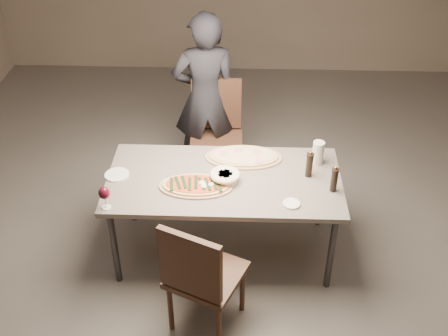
{
  "coord_description": "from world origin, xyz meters",
  "views": [
    {
      "loc": [
        0.13,
        -3.45,
        3.33
      ],
      "look_at": [
        0.0,
        0.0,
        0.85
      ],
      "focal_mm": 45.0,
      "sensor_mm": 36.0,
      "label": 1
    }
  ],
  "objects_px": {
    "chair_near": "(200,274)",
    "chair_far": "(216,129)",
    "pepper_mill_left": "(309,164)",
    "bread_basket": "(225,176)",
    "diner": "(205,98)",
    "ham_pizza": "(244,157)",
    "zucchini_pizza": "(196,185)",
    "dining_table": "(224,184)",
    "carafe": "(318,153)"
  },
  "relations": [
    {
      "from": "pepper_mill_left",
      "to": "bread_basket",
      "type": "bearing_deg",
      "value": -171.36
    },
    {
      "from": "diner",
      "to": "ham_pizza",
      "type": "bearing_deg",
      "value": 104.26
    },
    {
      "from": "pepper_mill_left",
      "to": "chair_far",
      "type": "bearing_deg",
      "value": 128.43
    },
    {
      "from": "zucchini_pizza",
      "to": "ham_pizza",
      "type": "distance_m",
      "value": 0.53
    },
    {
      "from": "chair_near",
      "to": "diner",
      "type": "xyz_separation_m",
      "value": [
        -0.08,
        1.95,
        0.27
      ]
    },
    {
      "from": "bread_basket",
      "to": "chair_far",
      "type": "distance_m",
      "value": 1.08
    },
    {
      "from": "ham_pizza",
      "to": "bread_basket",
      "type": "relative_size",
      "value": 2.71
    },
    {
      "from": "ham_pizza",
      "to": "chair_near",
      "type": "distance_m",
      "value": 1.15
    },
    {
      "from": "zucchini_pizza",
      "to": "pepper_mill_left",
      "type": "bearing_deg",
      "value": 26.21
    },
    {
      "from": "ham_pizza",
      "to": "pepper_mill_left",
      "type": "distance_m",
      "value": 0.55
    },
    {
      "from": "chair_far",
      "to": "carafe",
      "type": "bearing_deg",
      "value": 135.87
    },
    {
      "from": "chair_far",
      "to": "bread_basket",
      "type": "bearing_deg",
      "value": 94.88
    },
    {
      "from": "chair_near",
      "to": "chair_far",
      "type": "distance_m",
      "value": 1.83
    },
    {
      "from": "bread_basket",
      "to": "chair_near",
      "type": "xyz_separation_m",
      "value": [
        -0.14,
        -0.78,
        -0.24
      ]
    },
    {
      "from": "bread_basket",
      "to": "diner",
      "type": "xyz_separation_m",
      "value": [
        -0.22,
        1.17,
        0.03
      ]
    },
    {
      "from": "chair_far",
      "to": "diner",
      "type": "height_order",
      "value": "diner"
    },
    {
      "from": "dining_table",
      "to": "ham_pizza",
      "type": "bearing_deg",
      "value": 62.11
    },
    {
      "from": "bread_basket",
      "to": "chair_near",
      "type": "distance_m",
      "value": 0.83
    },
    {
      "from": "chair_near",
      "to": "diner",
      "type": "relative_size",
      "value": 0.6
    },
    {
      "from": "ham_pizza",
      "to": "pepper_mill_left",
      "type": "xyz_separation_m",
      "value": [
        0.5,
        -0.22,
        0.09
      ]
    },
    {
      "from": "dining_table",
      "to": "ham_pizza",
      "type": "distance_m",
      "value": 0.33
    },
    {
      "from": "dining_table",
      "to": "bread_basket",
      "type": "relative_size",
      "value": 7.87
    },
    {
      "from": "zucchini_pizza",
      "to": "chair_far",
      "type": "distance_m",
      "value": 1.15
    },
    {
      "from": "zucchini_pizza",
      "to": "bread_basket",
      "type": "distance_m",
      "value": 0.23
    },
    {
      "from": "dining_table",
      "to": "diner",
      "type": "bearing_deg",
      "value": 100.74
    },
    {
      "from": "pepper_mill_left",
      "to": "carafe",
      "type": "bearing_deg",
      "value": 64.87
    },
    {
      "from": "carafe",
      "to": "diner",
      "type": "bearing_deg",
      "value": 136.61
    },
    {
      "from": "chair_near",
      "to": "zucchini_pizza",
      "type": "bearing_deg",
      "value": 120.21
    },
    {
      "from": "dining_table",
      "to": "bread_basket",
      "type": "xyz_separation_m",
      "value": [
        0.01,
        -0.04,
        0.11
      ]
    },
    {
      "from": "ham_pizza",
      "to": "bread_basket",
      "type": "distance_m",
      "value": 0.35
    },
    {
      "from": "bread_basket",
      "to": "ham_pizza",
      "type": "bearing_deg",
      "value": 66.21
    },
    {
      "from": "dining_table",
      "to": "ham_pizza",
      "type": "xyz_separation_m",
      "value": [
        0.15,
        0.28,
        0.07
      ]
    },
    {
      "from": "carafe",
      "to": "chair_far",
      "type": "bearing_deg",
      "value": 137.34
    },
    {
      "from": "pepper_mill_left",
      "to": "ham_pizza",
      "type": "bearing_deg",
      "value": 156.37
    },
    {
      "from": "chair_far",
      "to": "ham_pizza",
      "type": "bearing_deg",
      "value": 107.76
    },
    {
      "from": "bread_basket",
      "to": "chair_near",
      "type": "relative_size",
      "value": 0.23
    },
    {
      "from": "carafe",
      "to": "zucchini_pizza",
      "type": "bearing_deg",
      "value": -159.2
    },
    {
      "from": "zucchini_pizza",
      "to": "diner",
      "type": "xyz_separation_m",
      "value": [
        -0.01,
        1.25,
        0.06
      ]
    },
    {
      "from": "chair_far",
      "to": "diner",
      "type": "xyz_separation_m",
      "value": [
        -0.11,
        0.12,
        0.26
      ]
    },
    {
      "from": "dining_table",
      "to": "pepper_mill_left",
      "type": "xyz_separation_m",
      "value": [
        0.65,
        0.06,
        0.16
      ]
    },
    {
      "from": "pepper_mill_left",
      "to": "zucchini_pizza",
      "type": "bearing_deg",
      "value": -168.28
    },
    {
      "from": "ham_pizza",
      "to": "diner",
      "type": "distance_m",
      "value": 0.93
    },
    {
      "from": "dining_table",
      "to": "diner",
      "type": "height_order",
      "value": "diner"
    },
    {
      "from": "pepper_mill_left",
      "to": "carafe",
      "type": "xyz_separation_m",
      "value": [
        0.08,
        0.18,
        -0.01
      ]
    },
    {
      "from": "carafe",
      "to": "chair_near",
      "type": "bearing_deg",
      "value": -129.47
    },
    {
      "from": "bread_basket",
      "to": "pepper_mill_left",
      "type": "bearing_deg",
      "value": 8.64
    },
    {
      "from": "zucchini_pizza",
      "to": "pepper_mill_left",
      "type": "height_order",
      "value": "pepper_mill_left"
    },
    {
      "from": "chair_near",
      "to": "carafe",
      "type": "bearing_deg",
      "value": 74.82
    },
    {
      "from": "dining_table",
      "to": "diner",
      "type": "distance_m",
      "value": 1.17
    },
    {
      "from": "ham_pizza",
      "to": "carafe",
      "type": "xyz_separation_m",
      "value": [
        0.59,
        -0.04,
        0.08
      ]
    }
  ]
}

